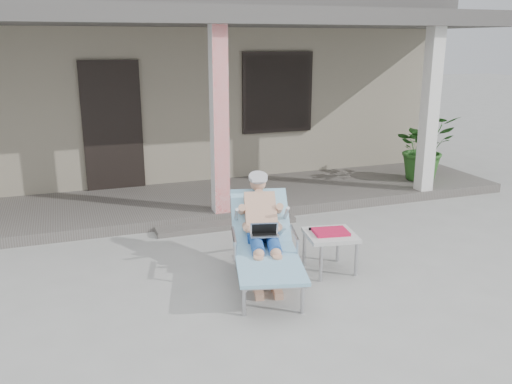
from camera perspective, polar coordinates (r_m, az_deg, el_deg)
name	(u,v)px	position (r m, az deg, el deg)	size (l,w,h in m)	color
ground	(275,280)	(6.07, 2.00, -9.20)	(60.00, 60.00, 0.00)	#9E9E99
house	(163,84)	(11.82, -9.78, 11.18)	(10.40, 5.40, 3.30)	gray
porch_deck	(206,200)	(8.73, -5.24, -0.87)	(10.00, 2.00, 0.15)	#605B56
porch_overhang	(203,23)	(8.32, -5.63, 17.25)	(10.00, 2.30, 2.85)	silver
porch_step	(227,225)	(7.68, -3.08, -3.45)	(2.00, 0.30, 0.07)	#605B56
lounger	(264,218)	(5.85, 0.83, -2.75)	(1.05, 1.82, 1.14)	#B7B7BC
side_table	(330,237)	(6.19, 7.83, -4.69)	(0.63, 0.63, 0.49)	beige
potted_palm	(424,147)	(10.03, 17.24, 4.50)	(1.04, 0.90, 1.15)	#26591E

